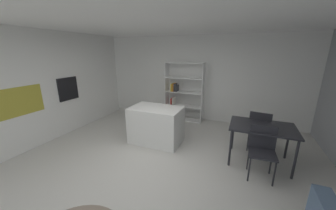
% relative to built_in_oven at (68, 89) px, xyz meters
% --- Properties ---
extents(ground_plane, '(9.56, 9.56, 0.00)m').
position_rel_built_in_oven_xyz_m(ground_plane, '(2.79, -0.69, -1.22)').
color(ground_plane, beige).
extents(ceiling_slab, '(6.95, 6.21, 0.06)m').
position_rel_built_in_oven_xyz_m(ceiling_slab, '(2.79, -0.69, 1.50)').
color(ceiling_slab, white).
rests_on(ceiling_slab, ground_plane).
extents(back_partition, '(6.95, 0.06, 2.69)m').
position_rel_built_in_oven_xyz_m(back_partition, '(2.79, 2.39, 0.13)').
color(back_partition, silver).
rests_on(back_partition, ground_plane).
extents(tall_cabinet_run_left, '(0.60, 5.61, 2.69)m').
position_rel_built_in_oven_xyz_m(tall_cabinet_run_left, '(-0.32, -0.69, 0.13)').
color(tall_cabinet_run_left, silver).
rests_on(tall_cabinet_run_left, ground_plane).
extents(cabinet_niche_splashback, '(0.01, 1.02, 0.62)m').
position_rel_built_in_oven_xyz_m(cabinet_niche_splashback, '(-0.02, -1.22, -0.06)').
color(cabinet_niche_splashback, '#9E932D').
rests_on(cabinet_niche_splashback, ground_plane).
extents(built_in_oven, '(0.06, 0.58, 0.61)m').
position_rel_built_in_oven_xyz_m(built_in_oven, '(0.00, 0.00, 0.00)').
color(built_in_oven, black).
rests_on(built_in_oven, ground_plane).
extents(kitchen_island, '(1.23, 0.79, 0.88)m').
position_rel_built_in_oven_xyz_m(kitchen_island, '(2.48, 0.31, -0.78)').
color(kitchen_island, silver).
rests_on(kitchen_island, ground_plane).
extents(open_bookshelf, '(1.22, 0.33, 1.86)m').
position_rel_built_in_oven_xyz_m(open_bookshelf, '(2.56, 2.05, -0.34)').
color(open_bookshelf, white).
rests_on(open_bookshelf, ground_plane).
extents(dining_table, '(1.20, 0.84, 0.79)m').
position_rel_built_in_oven_xyz_m(dining_table, '(4.80, 0.29, -0.51)').
color(dining_table, '#232328').
rests_on(dining_table, ground_plane).
extents(dining_chair_far, '(0.48, 0.46, 0.95)m').
position_rel_built_in_oven_xyz_m(dining_chair_far, '(4.79, 0.73, -0.66)').
color(dining_chair_far, '#232328').
rests_on(dining_chair_far, ground_plane).
extents(dining_chair_near, '(0.47, 0.44, 0.92)m').
position_rel_built_in_oven_xyz_m(dining_chair_near, '(4.79, -0.16, -0.66)').
color(dining_chair_near, '#232328').
rests_on(dining_chair_near, ground_plane).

